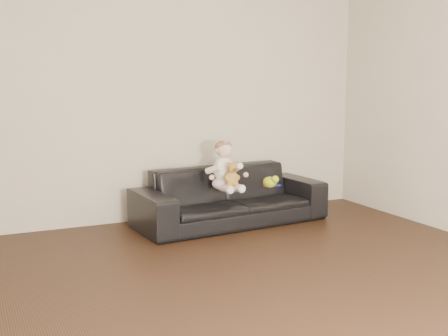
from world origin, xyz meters
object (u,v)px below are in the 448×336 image
sofa (230,196)px  toy_rattle (266,184)px  teddy_bear (232,175)px  baby (225,169)px  toy_blue_disc (276,185)px  toy_green (270,182)px

sofa → toy_rattle: size_ratio=27.73×
teddy_bear → toy_rattle: size_ratio=3.48×
sofa → baby: 0.34m
sofa → toy_rattle: 0.39m
sofa → teddy_bear: size_ratio=7.96×
baby → toy_rattle: (0.44, -0.06, -0.18)m
toy_rattle → toy_blue_disc: toy_rattle is taller
baby → toy_blue_disc: bearing=-12.0°
toy_green → baby: bearing=170.7°
teddy_bear → toy_blue_disc: size_ratio=2.61×
toy_green → teddy_bear: bearing=-170.9°
sofa → toy_blue_disc: size_ratio=20.78×
toy_green → toy_blue_disc: 0.14m
baby → toy_green: 0.50m
sofa → toy_rattle: (0.33, -0.16, 0.12)m
baby → toy_rattle: baby is taller
sofa → baby: size_ratio=3.97×
toy_rattle → teddy_bear: bearing=-167.7°
toy_green → toy_blue_disc: (0.12, 0.07, -0.05)m
sofa → teddy_bear: 0.38m
baby → toy_rattle: size_ratio=6.99×
teddy_bear → toy_rattle: bearing=10.6°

